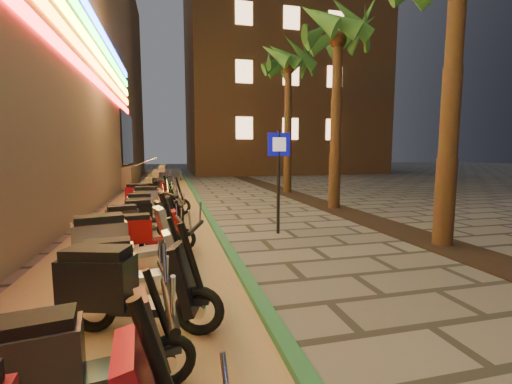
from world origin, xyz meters
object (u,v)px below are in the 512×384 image
object	(u,v)px
pedestrian_sign	(279,167)
scooter_7	(134,221)
scooter_4	(127,264)
scooter_2	(70,356)
scooter_6	(147,232)
scooter_5	(119,241)
scooter_9	(149,206)
scooter_11	(146,196)
scooter_10	(155,199)
scooter_3	(122,285)
scooter_8	(147,213)

from	to	relation	value
pedestrian_sign	scooter_7	xyz separation A→B (m)	(-3.32, 0.00, -1.15)
scooter_4	pedestrian_sign	bearing A→B (deg)	37.59
scooter_2	scooter_4	distance (m)	2.10
pedestrian_sign	scooter_6	bearing A→B (deg)	-161.98
scooter_2	scooter_4	size ratio (longest dim) A/B	0.98
scooter_5	scooter_9	distance (m)	4.16
scooter_7	scooter_11	distance (m)	4.13
scooter_7	scooter_11	xyz separation A→B (m)	(-0.02, 4.13, 0.05)
pedestrian_sign	scooter_10	xyz separation A→B (m)	(-3.00, 3.12, -1.10)
scooter_6	scooter_7	xyz separation A→B (m)	(-0.35, 1.08, 0.02)
scooter_5	scooter_6	bearing A→B (deg)	56.31
pedestrian_sign	scooter_4	size ratio (longest dim) A/B	1.64
scooter_5	scooter_10	size ratio (longest dim) A/B	1.08
pedestrian_sign	scooter_11	xyz separation A→B (m)	(-3.34, 4.13, -1.10)
scooter_3	scooter_6	world-z (taller)	scooter_3
scooter_5	pedestrian_sign	bearing A→B (deg)	17.47
scooter_3	scooter_11	world-z (taller)	scooter_3
scooter_5	scooter_6	distance (m)	1.12
scooter_6	scooter_7	size ratio (longest dim) A/B	0.97
scooter_5	scooter_11	distance (m)	6.27
scooter_3	scooter_6	distance (m)	2.95
scooter_10	scooter_5	bearing A→B (deg)	-91.96
pedestrian_sign	scooter_7	distance (m)	3.51
pedestrian_sign	scooter_7	world-z (taller)	pedestrian_sign
scooter_8	scooter_4	bearing A→B (deg)	-106.47
scooter_3	scooter_4	world-z (taller)	scooter_3
pedestrian_sign	scooter_6	xyz separation A→B (m)	(-2.97, -1.08, -1.17)
scooter_3	scooter_9	xyz separation A→B (m)	(-0.08, 6.04, -0.06)
scooter_5	scooter_8	xyz separation A→B (m)	(0.23, 3.13, -0.11)
pedestrian_sign	scooter_2	distance (m)	6.22
pedestrian_sign	scooter_10	size ratio (longest dim) A/B	1.47
scooter_10	scooter_7	bearing A→B (deg)	-94.31
scooter_4	scooter_6	xyz separation A→B (m)	(0.13, 1.99, -0.01)
scooter_5	scooter_10	distance (m)	5.27
scooter_7	scooter_9	world-z (taller)	scooter_9
scooter_5	scooter_7	bearing A→B (deg)	74.64
pedestrian_sign	scooter_6	world-z (taller)	pedestrian_sign
scooter_2	scooter_3	bearing A→B (deg)	69.60
scooter_6	scooter_8	xyz separation A→B (m)	(-0.13, 2.08, 0.00)
scooter_7	scooter_8	distance (m)	1.02
scooter_10	scooter_4	bearing A→B (deg)	-89.39
scooter_4	scooter_11	size ratio (longest dim) A/B	0.89
scooter_2	scooter_9	distance (m)	7.18
scooter_5	scooter_9	xyz separation A→B (m)	(0.20, 4.15, -0.09)
scooter_2	scooter_8	size ratio (longest dim) A/B	1.01
scooter_7	scooter_3	bearing A→B (deg)	-101.54
pedestrian_sign	scooter_3	bearing A→B (deg)	-129.00
scooter_2	scooter_10	bearing A→B (deg)	78.61
scooter_2	scooter_7	world-z (taller)	scooter_7
scooter_2	scooter_7	bearing A→B (deg)	81.10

